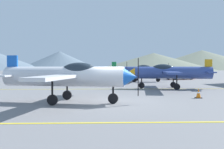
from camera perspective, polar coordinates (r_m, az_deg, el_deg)
The scene contains 11 objects.
ground_plane at distance 13.11m, azimuth 1.15°, elevation -6.67°, with size 400.00×400.00×0.00m, color slate.
apron_line_near at distance 8.67m, azimuth 2.79°, elevation -11.05°, with size 80.00×0.16×0.01m, color yellow.
apron_line_far at distance 21.27m, azimuth -0.05°, elevation -3.37°, with size 80.00×0.16×0.01m, color yellow.
airplane_near at distance 13.46m, azimuth -9.97°, elevation -0.29°, with size 7.50×8.55×2.56m.
airplane_mid at distance 22.16m, azimuth 13.12°, elevation 0.51°, with size 7.48×8.58×2.56m.
airplane_far at distance 32.03m, azimuth 6.26°, elevation 0.95°, with size 7.50×8.52×2.56m.
car_sedan at distance 38.47m, azimuth 15.28°, elevation 0.15°, with size 4.64×3.03×1.62m.
traffic_cone_front at distance 16.11m, azimuth 19.33°, elevation -4.14°, with size 0.36×0.36×0.59m.
hill_centerleft at distance 170.10m, azimuth -12.02°, elevation 3.20°, with size 54.28×54.28×12.17m, color slate.
hill_centerright at distance 129.88m, azimuth 9.59°, elevation 2.95°, with size 62.73×62.73×8.99m, color slate.
hill_right at distance 174.78m, azimuth 20.01°, elevation 3.20°, with size 81.17×81.17×12.83m, color slate.
Camera 1 is at (-0.70, -12.94, 1.94)m, focal length 39.62 mm.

